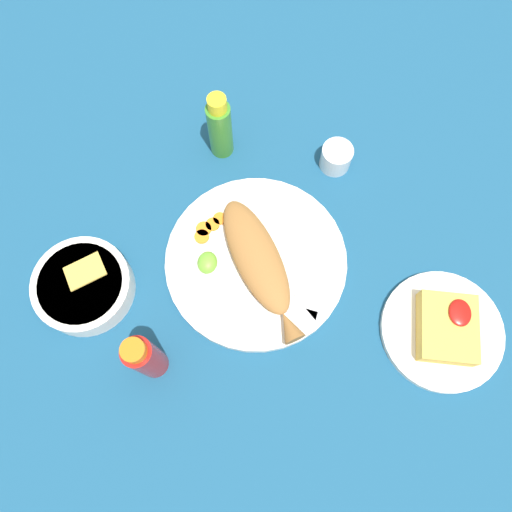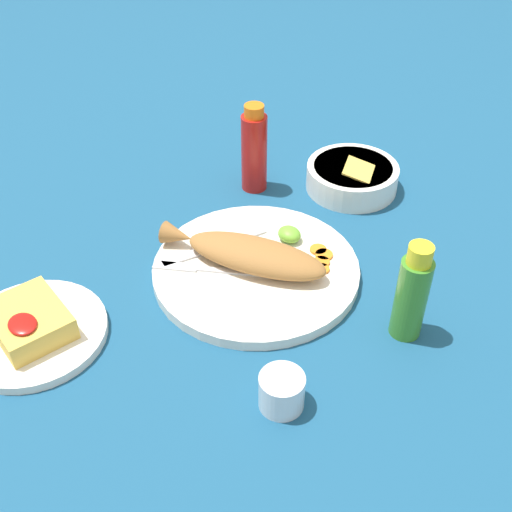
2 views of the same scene
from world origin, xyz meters
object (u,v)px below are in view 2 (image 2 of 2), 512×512
Objects in this scene: fork_near at (203,269)px; hot_sauce_bottle_green at (412,294)px; fork_far at (208,249)px; guacamole_bowl at (352,176)px; fried_fish at (249,254)px; hot_sauce_bottle_red at (254,150)px; salt_cup at (282,393)px; main_plate at (256,270)px; side_plate_fries at (33,333)px.

hot_sauce_bottle_green is (0.27, 0.16, 0.05)m from fork_near.
guacamole_bowl reaches higher than fork_far.
fried_fish is 0.08m from fork_far.
salt_cup is (0.42, -0.28, -0.06)m from hot_sauce_bottle_red.
fork_near is at bearing -147.15° from fried_fish.
fork_far is 3.10× the size of salt_cup.
guacamole_bowl is (-0.00, 0.33, 0.01)m from fork_far.
fried_fish reaches higher than fork_far.
main_plate is 0.26m from hot_sauce_bottle_green.
fried_fish is 0.08m from fork_near.
salt_cup is 0.37m from side_plate_fries.
fork_near is 2.40× the size of salt_cup.
hot_sauce_bottle_green is at bearing -32.94° from guacamole_bowl.
main_plate is 1.55× the size of side_plate_fries.
guacamole_bowl is at bearing -169.12° from fork_far.
main_plate is 1.77× the size of fork_far.
guacamole_bowl reaches higher than fork_near.
hot_sauce_bottle_green is at bearing 52.83° from side_plate_fries.
side_plate_fries is 1.24× the size of guacamole_bowl.
main_plate is at bearing 74.60° from side_plate_fries.
hot_sauce_bottle_red reaches higher than side_plate_fries.
fried_fish is at bearing 76.02° from side_plate_fries.
hot_sauce_bottle_red is at bearing -129.47° from guacamole_bowl.
fork_far is at bearing 162.39° from salt_cup.
main_plate is 0.26m from hot_sauce_bottle_red.
hot_sauce_bottle_red reaches higher than guacamole_bowl.
main_plate is at bearing 0.00° from fried_fish.
main_plate is 5.50× the size of salt_cup.
side_plate_fries is at bearing -90.85° from guacamole_bowl.
hot_sauce_bottle_green is 0.93× the size of guacamole_bowl.
fork_far is (-0.04, 0.03, 0.00)m from fork_near.
salt_cup is at bearing -92.98° from hot_sauce_bottle_green.
fried_fish is 1.58× the size of guacamole_bowl.
main_plate is 0.35m from side_plate_fries.
guacamole_bowl is (-0.08, 0.29, 0.02)m from main_plate.
salt_cup is 0.35× the size of guacamole_bowl.
guacamole_bowl is (0.01, 0.63, 0.02)m from side_plate_fries.
guacamole_bowl is (-0.04, 0.37, 0.01)m from fork_near.
fried_fish is 0.26m from salt_cup.
salt_cup reaches higher than main_plate.
hot_sauce_bottle_green is (0.24, 0.10, 0.03)m from fried_fish.
fork_near is 0.91× the size of hot_sauce_bottle_green.
guacamole_bowl is (0.12, 0.14, -0.05)m from hot_sauce_bottle_red.
salt_cup is 0.28× the size of side_plate_fries.
hot_sauce_bottle_red is (-0.20, 0.15, 0.07)m from main_plate.
fried_fish is 1.59× the size of hot_sauce_bottle_red.
hot_sauce_bottle_green reaches higher than fork_near.
side_plate_fries is at bearing -77.59° from hot_sauce_bottle_red.
fork_far is 1.10× the size of hot_sauce_bottle_red.
fork_near is 0.68× the size of side_plate_fries.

